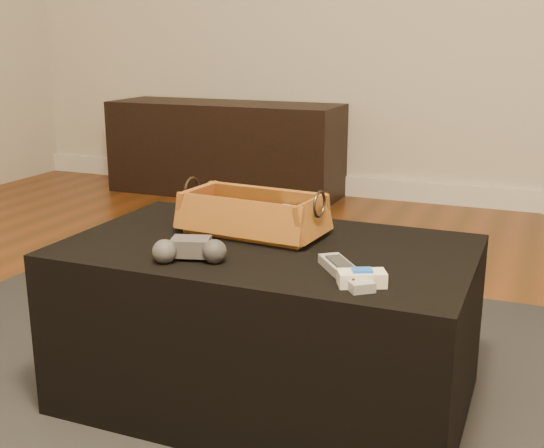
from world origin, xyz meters
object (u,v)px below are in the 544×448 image
at_px(silver_remote, 345,272).
at_px(cream_gadget, 362,278).
at_px(ottoman, 268,323).
at_px(media_cabinet, 225,149).
at_px(tv_remote, 244,225).
at_px(wicker_basket, 253,217).
at_px(game_controller, 190,250).

xyz_separation_m(silver_remote, cream_gadget, (0.05, -0.04, 0.00)).
bearing_deg(cream_gadget, ottoman, 146.45).
xyz_separation_m(media_cabinet, ottoman, (1.21, -2.22, -0.06)).
distance_m(tv_remote, wicker_basket, 0.03).
height_order(media_cabinet, game_controller, media_cabinet).
bearing_deg(game_controller, silver_remote, 5.11).
bearing_deg(media_cabinet, cream_gadget, -58.05).
height_order(silver_remote, cream_gadget, cream_gadget).
height_order(game_controller, silver_remote, game_controller).
height_order(tv_remote, silver_remote, tv_remote).
bearing_deg(ottoman, cream_gadget, -33.55).
bearing_deg(cream_gadget, wicker_basket, 143.38).
height_order(media_cabinet, cream_gadget, media_cabinet).
xyz_separation_m(media_cabinet, silver_remote, (1.46, -2.37, 0.17)).
bearing_deg(ottoman, tv_remote, 145.03).
bearing_deg(ottoman, silver_remote, -32.30).
distance_m(tv_remote, game_controller, 0.25).
height_order(tv_remote, game_controller, game_controller).
relative_size(wicker_basket, cream_gadget, 3.61).
relative_size(tv_remote, game_controller, 1.13).
height_order(ottoman, tv_remote, tv_remote).
distance_m(media_cabinet, game_controller, 2.65).
bearing_deg(media_cabinet, silver_remote, -58.45).
xyz_separation_m(ottoman, silver_remote, (0.25, -0.16, 0.22)).
relative_size(media_cabinet, silver_remote, 7.07).
relative_size(media_cabinet, game_controller, 7.97).
relative_size(silver_remote, cream_gadget, 1.82).
relative_size(ottoman, silver_remote, 5.00).
relative_size(ottoman, wicker_basket, 2.52).
height_order(media_cabinet, ottoman, media_cabinet).
bearing_deg(tv_remote, wicker_basket, 30.87).
bearing_deg(cream_gadget, media_cabinet, 121.95).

